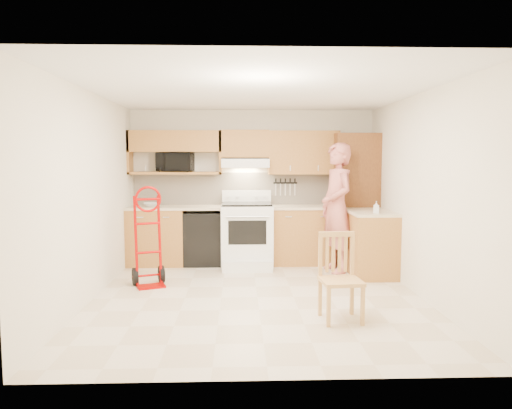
{
  "coord_description": "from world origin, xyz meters",
  "views": [
    {
      "loc": [
        -0.23,
        -5.8,
        1.69
      ],
      "look_at": [
        0.0,
        0.5,
        1.1
      ],
      "focal_mm": 33.89,
      "sensor_mm": 36.0,
      "label": 1
    }
  ],
  "objects": [
    {
      "name": "bowl",
      "position": [
        -1.63,
        1.95,
        0.97
      ],
      "size": [
        0.28,
        0.28,
        0.06
      ],
      "primitive_type": "imported",
      "rotation": [
        0.0,
        0.0,
        0.23
      ],
      "color": "white",
      "rests_on": "countertop_left"
    },
    {
      "name": "range_hood",
      "position": [
        -0.12,
        2.02,
        1.63
      ],
      "size": [
        0.76,
        0.46,
        0.14
      ],
      "primitive_type": "cube",
      "color": "white",
      "rests_on": "wall_back"
    },
    {
      "name": "knife_strip",
      "position": [
        0.55,
        2.21,
        1.24
      ],
      "size": [
        0.4,
        0.05,
        0.29
      ],
      "primitive_type": null,
      "color": "black",
      "rests_on": "backsplash"
    },
    {
      "name": "wall_front",
      "position": [
        0.0,
        -2.26,
        1.25
      ],
      "size": [
        4.0,
        0.02,
        2.5
      ],
      "primitive_type": "cube",
      "color": "beige",
      "rests_on": "ground"
    },
    {
      "name": "range",
      "position": [
        -0.1,
        1.75,
        0.59
      ],
      "size": [
        0.8,
        1.06,
        1.19
      ],
      "primitive_type": null,
      "color": "white",
      "rests_on": "ground"
    },
    {
      "name": "pantry_tall",
      "position": [
        1.65,
        1.95,
        1.05
      ],
      "size": [
        0.7,
        0.6,
        2.1
      ],
      "primitive_type": "cube",
      "color": "brown",
      "rests_on": "ground"
    },
    {
      "name": "hand_truck",
      "position": [
        -1.42,
        0.6,
        0.6
      ],
      "size": [
        0.6,
        0.57,
        1.21
      ],
      "primitive_type": null,
      "rotation": [
        0.0,
        0.0,
        0.35
      ],
      "color": "#9D0300",
      "rests_on": "ground"
    },
    {
      "name": "soap_bottle",
      "position": [
        1.7,
        0.86,
        1.02
      ],
      "size": [
        0.1,
        0.1,
        0.17
      ],
      "primitive_type": "imported",
      "rotation": [
        0.0,
        0.0,
        -0.33
      ],
      "color": "white",
      "rests_on": "countertop_return"
    },
    {
      "name": "backsplash",
      "position": [
        0.0,
        2.23,
        1.2
      ],
      "size": [
        3.92,
        0.03,
        0.55
      ],
      "primitive_type": "cube",
      "color": "beige",
      "rests_on": "wall_back"
    },
    {
      "name": "cab_return_right",
      "position": [
        1.7,
        1.15,
        0.45
      ],
      "size": [
        0.6,
        1.0,
        0.9
      ],
      "primitive_type": "cube",
      "color": "#A5703A",
      "rests_on": "ground"
    },
    {
      "name": "wall_right",
      "position": [
        2.01,
        0.0,
        1.25
      ],
      "size": [
        0.02,
        4.5,
        2.5
      ],
      "primitive_type": "cube",
      "color": "beige",
      "rests_on": "ground"
    },
    {
      "name": "upper_shelf_mw",
      "position": [
        -1.25,
        2.08,
        1.47
      ],
      "size": [
        1.5,
        0.33,
        0.04
      ],
      "primitive_type": "cube",
      "color": "#A5703A",
      "rests_on": "wall_back"
    },
    {
      "name": "upper_cab_center",
      "position": [
        -0.12,
        2.08,
        1.94
      ],
      "size": [
        0.76,
        0.33,
        0.44
      ],
      "primitive_type": "cube",
      "color": "#A5703A",
      "rests_on": "wall_back"
    },
    {
      "name": "wall_back",
      "position": [
        0.0,
        2.26,
        1.25
      ],
      "size": [
        4.0,
        0.02,
        2.5
      ],
      "primitive_type": "cube",
      "color": "beige",
      "rests_on": "ground"
    },
    {
      "name": "countertop_right",
      "position": [
        0.83,
        1.95,
        0.92
      ],
      "size": [
        1.14,
        0.63,
        0.04
      ],
      "primitive_type": "cube",
      "color": "#C1B093",
      "rests_on": "lower_cab_right"
    },
    {
      "name": "upper_cab_left",
      "position": [
        -1.25,
        2.08,
        1.98
      ],
      "size": [
        1.5,
        0.33,
        0.34
      ],
      "primitive_type": "cube",
      "color": "#A5703A",
      "rests_on": "wall_back"
    },
    {
      "name": "ceiling",
      "position": [
        0.0,
        0.0,
        2.51
      ],
      "size": [
        4.0,
        4.5,
        0.02
      ],
      "primitive_type": "cube",
      "color": "white",
      "rests_on": "ground"
    },
    {
      "name": "dishwasher",
      "position": [
        -0.8,
        1.95,
        0.42
      ],
      "size": [
        0.6,
        0.6,
        0.85
      ],
      "primitive_type": "cube",
      "color": "black",
      "rests_on": "ground"
    },
    {
      "name": "countertop_return",
      "position": [
        1.7,
        1.15,
        0.92
      ],
      "size": [
        0.63,
        1.0,
        0.04
      ],
      "primitive_type": "cube",
      "color": "#C1B093",
      "rests_on": "cab_return_right"
    },
    {
      "name": "upper_cab_right",
      "position": [
        0.83,
        2.08,
        1.8
      ],
      "size": [
        1.14,
        0.33,
        0.7
      ],
      "primitive_type": "cube",
      "color": "#A5703A",
      "rests_on": "wall_back"
    },
    {
      "name": "wall_left",
      "position": [
        -2.01,
        0.0,
        1.25
      ],
      "size": [
        0.02,
        4.5,
        2.5
      ],
      "primitive_type": "cube",
      "color": "beige",
      "rests_on": "ground"
    },
    {
      "name": "countertop_left",
      "position": [
        -1.25,
        1.95,
        0.92
      ],
      "size": [
        1.5,
        0.63,
        0.04
      ],
      "primitive_type": "cube",
      "color": "#C1B093",
      "rests_on": "lower_cab_left"
    },
    {
      "name": "dining_chair",
      "position": [
        0.84,
        -0.89,
        0.46
      ],
      "size": [
        0.45,
        0.48,
        0.92
      ],
      "primitive_type": null,
      "rotation": [
        0.0,
        0.0,
        0.08
      ],
      "color": "tan",
      "rests_on": "ground"
    },
    {
      "name": "floor",
      "position": [
        0.0,
        0.0,
        -0.01
      ],
      "size": [
        4.0,
        4.5,
        0.02
      ],
      "primitive_type": "cube",
      "color": "beige",
      "rests_on": "ground"
    },
    {
      "name": "person",
      "position": [
        1.24,
        1.35,
        0.97
      ],
      "size": [
        0.62,
        0.8,
        1.94
      ],
      "primitive_type": "imported",
      "rotation": [
        0.0,
        0.0,
        -1.33
      ],
      "color": "#C1675D",
      "rests_on": "ground"
    },
    {
      "name": "microwave",
      "position": [
        -1.25,
        2.08,
        1.65
      ],
      "size": [
        0.6,
        0.43,
        0.31
      ],
      "primitive_type": "imported",
      "rotation": [
        0.0,
        0.0,
        -0.09
      ],
      "color": "black",
      "rests_on": "upper_shelf_mw"
    },
    {
      "name": "lower_cab_left",
      "position": [
        -1.55,
        1.95,
        0.45
      ],
      "size": [
        0.9,
        0.6,
        0.9
      ],
      "primitive_type": "cube",
      "color": "#A5703A",
      "rests_on": "ground"
    },
    {
      "name": "lower_cab_right",
      "position": [
        0.83,
        1.95,
        0.45
      ],
      "size": [
        1.14,
        0.6,
        0.9
      ],
      "primitive_type": "cube",
      "color": "#A5703A",
      "rests_on": "ground"
    }
  ]
}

